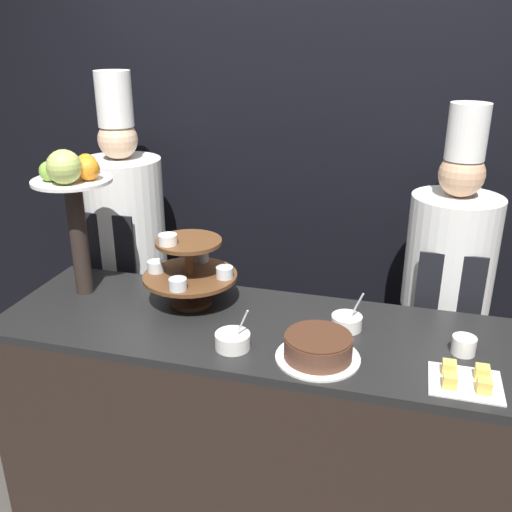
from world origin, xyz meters
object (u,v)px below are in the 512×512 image
Objects in this scene: cake_round at (318,348)px; chef_left at (127,243)px; cup_white at (464,345)px; tiered_stand at (189,269)px; chef_center_left at (446,285)px; fruit_pedestal at (73,190)px; cake_square_tray at (466,379)px; serving_bowl_near at (233,341)px; serving_bowl_far at (347,322)px.

chef_left is at bearing 146.15° from cake_round.
cup_white is (0.49, 0.17, -0.01)m from cake_round.
chef_center_left reaches higher than tiered_stand.
chef_center_left reaches higher than cup_white.
cake_square_tray is (1.55, -0.27, -0.45)m from fruit_pedestal.
serving_bowl_near is 1.08m from chef_center_left.
cake_square_tray is 1.78m from chef_left.
cake_round is 0.16× the size of chef_left.
cake_square_tray is at bearing -25.69° from chef_left.
chef_center_left is at bearing 58.99° from cake_round.
cup_white is (1.55, -0.08, -0.43)m from fruit_pedestal.
serving_bowl_near reaches higher than cup_white.
cake_round is at bearing -13.20° from fruit_pedestal.
fruit_pedestal is 1.17m from cake_round.
serving_bowl_far reaches higher than cup_white.
serving_bowl_far reaches higher than cake_square_tray.
cup_white is 0.05× the size of chef_left.
cake_round is at bearing -160.56° from cup_white.
fruit_pedestal reaches higher than cup_white.
tiered_stand is 1.69× the size of cake_square_tray.
chef_center_left reaches higher than fruit_pedestal.
cake_round is at bearing 1.99° from serving_bowl_near.
chef_left is at bearing 96.65° from fruit_pedestal.
fruit_pedestal is 1.63m from cake_square_tray.
fruit_pedestal is 0.35× the size of chef_left.
serving_bowl_far is at bearing 33.58° from serving_bowl_near.
chef_center_left is (-0.04, 0.58, -0.03)m from cup_white.
fruit_pedestal is at bearing -161.63° from chef_center_left.
cake_square_tray is at bearing -32.02° from serving_bowl_far.
fruit_pedestal reaches higher than tiered_stand.
serving_bowl_far is (0.65, -0.04, -0.13)m from tiered_stand.
cake_round is at bearing -106.17° from serving_bowl_far.
cake_round is at bearing -121.01° from chef_center_left.
chef_left is at bearing 154.31° from cake_square_tray.
serving_bowl_near is at bearing -134.88° from chef_center_left.
serving_bowl_far is 1.30m from chef_left.
chef_left is at bearing 160.22° from cup_white.
cup_white is 0.53× the size of serving_bowl_near.
cake_square_tray is at bearing -2.54° from cake_round.
chef_left reaches higher than cake_square_tray.
tiered_stand is at bearing 176.54° from serving_bowl_far.
chef_left is 1.05× the size of chef_center_left.
serving_bowl_near is 1.11m from chef_left.
fruit_pedestal reaches higher than cake_square_tray.
fruit_pedestal is 0.91m from serving_bowl_near.
cup_white is at bearing 12.96° from serving_bowl_near.
cake_round is 0.17× the size of chef_center_left.
chef_center_left is at bearing 0.00° from chef_left.
cake_round is 1.89× the size of serving_bowl_far.
serving_bowl_near is 0.09× the size of chef_center_left.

